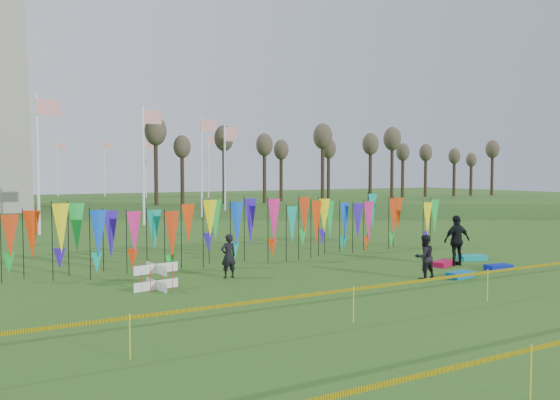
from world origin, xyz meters
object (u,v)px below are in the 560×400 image
person_mid (424,257)px  person_right (457,240)px  kite_bag_turquoise (460,275)px  kite_bag_teal (472,258)px  box_kite (156,277)px  kite_bag_red (443,263)px  kite_bag_blue (498,267)px  person_left (228,256)px

person_mid → person_right: 3.35m
person_mid → kite_bag_turquoise: bearing=165.7°
person_right → kite_bag_teal: person_right is taller
box_kite → kite_bag_red: size_ratio=0.76×
kite_bag_turquoise → kite_bag_blue: size_ratio=1.06×
person_mid → kite_bag_teal: bearing=-152.0°
person_left → kite_bag_red: person_left is taller
person_left → kite_bag_red: 8.39m
kite_bag_turquoise → kite_bag_red: (1.21, 1.97, -0.00)m
person_right → kite_bag_blue: 1.80m
person_left → person_right: 8.94m
person_right → kite_bag_blue: size_ratio=2.05×
box_kite → kite_bag_turquoise: 10.13m
kite_bag_red → box_kite: bearing=174.3°
box_kite → person_mid: person_mid is taller
kite_bag_turquoise → kite_bag_red: size_ratio=0.94×
person_mid → kite_bag_teal: size_ratio=1.35×
kite_bag_teal → kite_bag_turquoise: bearing=-143.5°
box_kite → person_left: size_ratio=0.55×
kite_bag_turquoise → kite_bag_blue: (2.37, 0.38, -0.00)m
box_kite → person_right: size_ratio=0.42×
box_kite → kite_bag_blue: box_kite is taller
box_kite → kite_bag_teal: size_ratio=0.73×
box_kite → kite_bag_turquoise: size_ratio=0.81×
person_left → kite_bag_turquoise: 7.94m
person_mid → person_right: person_right is taller
box_kite → kite_bag_red: box_kite is taller
person_right → kite_bag_teal: 1.81m
box_kite → person_right: (11.43, -1.20, 0.56)m
person_left → kite_bag_teal: person_left is taller
kite_bag_blue → kite_bag_teal: 2.21m
box_kite → kite_bag_teal: 12.93m
kite_bag_turquoise → kite_bag_blue: bearing=9.2°
person_mid → kite_bag_turquoise: 1.47m
box_kite → person_mid: (8.41, -2.63, 0.34)m
kite_bag_red → kite_bag_teal: 2.09m
person_left → person_right: bearing=165.0°
person_right → kite_bag_turquoise: (-1.77, -1.84, -0.87)m
box_kite → kite_bag_red: (10.87, -1.08, -0.31)m
kite_bag_red → kite_bag_teal: size_ratio=0.96×
person_left → person_mid: person_mid is taller
person_right → kite_bag_red: 1.04m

